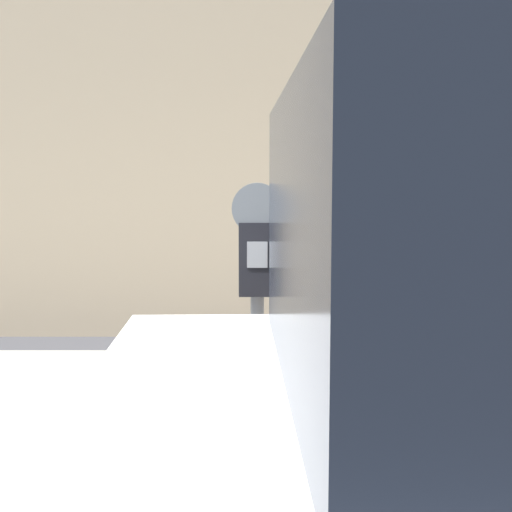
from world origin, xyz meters
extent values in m
cube|color=#ADAAA3|center=(0.00, 2.20, 0.06)|extent=(24.00, 2.80, 0.12)
cube|color=tan|center=(0.00, 4.79, 2.89)|extent=(24.00, 0.30, 5.78)
cylinder|color=gray|center=(0.32, 1.00, 0.57)|extent=(0.06, 0.06, 0.90)
cube|color=black|center=(0.32, 1.00, 1.19)|extent=(0.16, 0.14, 0.33)
cube|color=gray|center=(0.32, 0.93, 1.21)|extent=(0.09, 0.01, 0.12)
cylinder|color=slate|center=(0.32, 1.00, 1.42)|extent=(0.23, 0.11, 0.23)
cylinder|color=black|center=(0.80, 0.37, 0.34)|extent=(0.68, 0.24, 0.67)
camera|label=1|loc=(0.31, -2.19, 1.55)|focal=50.00mm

